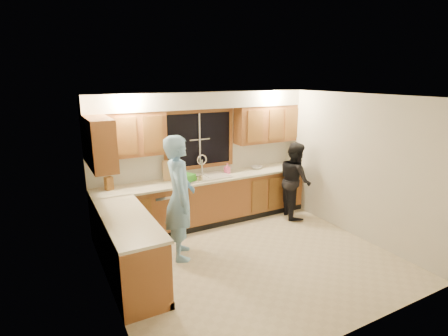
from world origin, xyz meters
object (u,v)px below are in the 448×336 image
object	(u,v)px
stove	(139,269)
man	(180,198)
woman	(295,180)
dishwasher	(165,210)
soap_bottle	(227,168)
sink	(206,180)
bowl	(256,168)
knife_block	(109,183)
dish_crate	(184,178)

from	to	relation	value
stove	man	xyz separation A→B (m)	(0.88, 0.84, 0.52)
man	woman	bearing A→B (deg)	-63.08
dishwasher	soap_bottle	size ratio (longest dim) A/B	3.99
dishwasher	woman	bearing A→B (deg)	-11.53
sink	man	bearing A→B (deg)	-133.01
dishwasher	bowl	world-z (taller)	bowl
soap_bottle	knife_block	bearing A→B (deg)	178.55
man	woman	world-z (taller)	man
bowl	man	bearing A→B (deg)	-153.34
stove	soap_bottle	bearing A→B (deg)	39.36
woman	dish_crate	distance (m)	2.24
sink	stove	xyz separation A→B (m)	(-1.80, -1.82, -0.41)
dish_crate	dishwasher	bearing A→B (deg)	164.56
stove	knife_block	world-z (taller)	knife_block
man	stove	bearing A→B (deg)	150.81
dishwasher	stove	size ratio (longest dim) A/B	0.91
dish_crate	bowl	world-z (taller)	dish_crate
dishwasher	knife_block	bearing A→B (deg)	173.27
dish_crate	soap_bottle	distance (m)	0.97
sink	woman	size ratio (longest dim) A/B	0.56
man	soap_bottle	world-z (taller)	man
stove	dish_crate	size ratio (longest dim) A/B	2.90
sink	stove	distance (m)	2.60
sink	woman	xyz separation A→B (m)	(1.70, -0.54, -0.10)
stove	dishwasher	bearing A→B (deg)	62.31
sink	stove	size ratio (longest dim) A/B	0.96
woman	soap_bottle	world-z (taller)	woman
sink	dish_crate	distance (m)	0.52
woman	soap_bottle	distance (m)	1.38
knife_block	dish_crate	world-z (taller)	knife_block
knife_block	bowl	size ratio (longest dim) A/B	0.99
dishwasher	stove	bearing A→B (deg)	-117.69
knife_block	bowl	bearing A→B (deg)	-19.59
sink	soap_bottle	size ratio (longest dim) A/B	4.19
man	soap_bottle	size ratio (longest dim) A/B	9.46
sink	dishwasher	xyz separation A→B (m)	(-0.85, -0.01, -0.45)
man	bowl	size ratio (longest dim) A/B	8.55
dish_crate	stove	bearing A→B (deg)	-127.46
man	knife_block	world-z (taller)	man
bowl	dish_crate	bearing A→B (deg)	-173.85
bowl	stove	bearing A→B (deg)	-147.55
man	dish_crate	size ratio (longest dim) A/B	6.26
dish_crate	woman	bearing A→B (deg)	-10.88
woman	man	bearing A→B (deg)	118.35
bowl	knife_block	bearing A→B (deg)	179.45
stove	bowl	bearing A→B (deg)	32.45
stove	soap_bottle	distance (m)	2.99
woman	bowl	bearing A→B (deg)	60.11
stove	dish_crate	world-z (taller)	dish_crate
man	dish_crate	distance (m)	0.97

